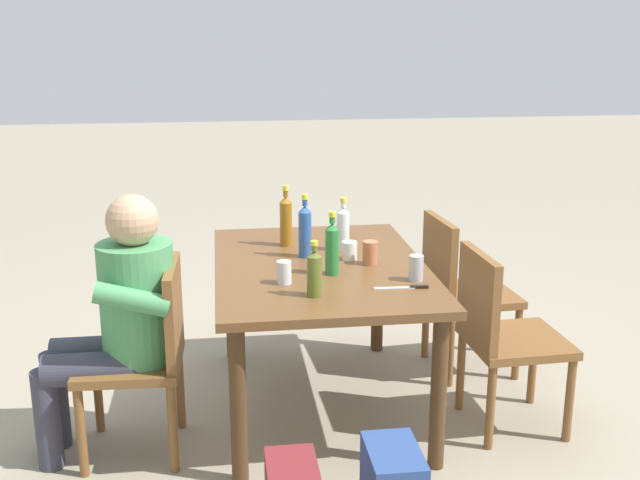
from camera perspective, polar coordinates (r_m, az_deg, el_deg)
ground_plane at (r=3.98m, az=0.00°, el=-12.07°), size 24.00×24.00×0.00m
dining_table at (r=3.72m, az=0.00°, el=-3.15°), size 1.42×1.01×0.74m
chair_far_left at (r=3.47m, az=-12.65°, el=-7.91°), size 0.46×0.46×0.87m
chair_near_right at (r=4.24m, az=10.25°, el=-3.37°), size 0.47×0.47×0.87m
chair_near_left at (r=3.68m, az=13.26°, el=-6.56°), size 0.46×0.46×0.87m
person_in_white_shirt at (r=3.42m, az=-14.64°, el=-5.36°), size 0.47×0.61×1.18m
bottle_olive at (r=3.23m, az=-0.43°, el=-2.42°), size 0.06×0.06×0.24m
bottle_clear at (r=3.89m, az=1.72°, el=0.91°), size 0.06×0.06×0.27m
bottle_blue at (r=3.77m, az=-1.12°, el=0.74°), size 0.06×0.06×0.32m
bottle_green at (r=3.51m, az=0.90°, el=-0.56°), size 0.06×0.06×0.30m
bottle_amber at (r=3.97m, az=-2.54°, el=1.50°), size 0.06×0.06×0.32m
cup_terracotta at (r=3.68m, az=3.73°, el=-0.96°), size 0.07×0.07×0.11m
cup_white at (r=3.76m, az=2.21°, el=-0.78°), size 0.07×0.07×0.09m
cup_glass at (r=3.41m, az=-2.68°, el=-2.42°), size 0.07×0.07×0.10m
cup_steel at (r=3.47m, az=7.14°, el=-2.08°), size 0.06×0.06×0.12m
table_knife at (r=3.38m, az=6.36°, el=-3.53°), size 0.03×0.24×0.01m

